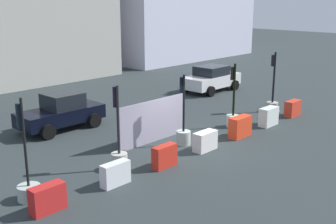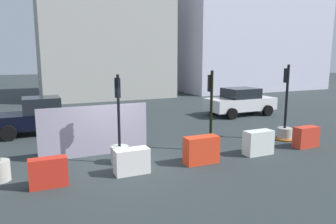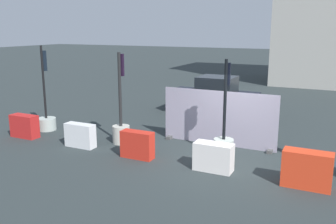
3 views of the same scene
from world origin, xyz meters
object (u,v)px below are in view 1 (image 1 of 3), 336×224
object	(u,v)px
traffic_light_4	(272,102)
construction_barrier_2	(164,156)
traffic_light_3	(233,115)
construction_barrier_3	(205,141)
construction_barrier_6	(293,108)
car_white_van	(211,79)
construction_barrier_5	(269,117)
traffic_light_0	(28,184)
car_black_sedan	(61,112)
construction_barrier_4	(240,127)
construction_barrier_1	(115,174)
traffic_light_2	(183,131)
construction_barrier_0	(48,199)
traffic_light_1	(119,153)

from	to	relation	value
traffic_light_4	construction_barrier_2	xyz separation A→B (m)	(-9.57, -1.21, -0.11)
traffic_light_3	construction_barrier_3	xyz separation A→B (m)	(-3.44, -1.08, -0.18)
construction_barrier_6	car_white_van	xyz separation A→B (m)	(1.98, 6.84, 0.41)
construction_barrier_5	construction_barrier_6	xyz separation A→B (m)	(2.33, -0.02, -0.03)
traffic_light_0	construction_barrier_3	xyz separation A→B (m)	(7.06, -1.15, -0.14)
traffic_light_4	car_black_sedan	world-z (taller)	traffic_light_4
construction_barrier_5	car_black_sedan	xyz separation A→B (m)	(-7.06, 6.71, 0.36)
construction_barrier_4	construction_barrier_5	distance (m)	2.37
traffic_light_3	traffic_light_4	bearing A→B (deg)	1.44
construction_barrier_3	car_black_sedan	distance (m)	7.06
car_black_sedan	construction_barrier_4	bearing A→B (deg)	-55.05
construction_barrier_1	construction_barrier_5	world-z (taller)	construction_barrier_5
traffic_light_3	traffic_light_2	bearing A→B (deg)	179.64
construction_barrier_2	construction_barrier_5	bearing A→B (deg)	-0.11
construction_barrier_6	construction_barrier_0	bearing A→B (deg)	179.43
traffic_light_4	construction_barrier_4	bearing A→B (deg)	-165.80
traffic_light_1	construction_barrier_3	size ratio (longest dim) A/B	2.89
traffic_light_1	construction_barrier_5	world-z (taller)	traffic_light_1
construction_barrier_0	construction_barrier_4	size ratio (longest dim) A/B	0.88
traffic_light_2	construction_barrier_4	bearing A→B (deg)	-24.95
traffic_light_4	car_white_van	size ratio (longest dim) A/B	0.76
construction_barrier_2	traffic_light_4	bearing A→B (deg)	7.18
traffic_light_4	construction_barrier_1	world-z (taller)	traffic_light_4
traffic_light_2	construction_barrier_0	size ratio (longest dim) A/B	2.88
traffic_light_2	construction_barrier_1	size ratio (longest dim) A/B	2.87
construction_barrier_6	car_black_sedan	distance (m)	11.56
construction_barrier_2	construction_barrier_4	size ratio (longest dim) A/B	0.86
construction_barrier_5	construction_barrier_6	world-z (taller)	construction_barrier_5
construction_barrier_3	car_white_van	size ratio (longest dim) A/B	0.25
construction_barrier_2	construction_barrier_4	distance (m)	4.76
construction_barrier_2	car_white_van	size ratio (longest dim) A/B	0.24
traffic_light_3	car_black_sedan	distance (m)	8.00
traffic_light_4	construction_barrier_1	xyz separation A→B (m)	(-11.78, -1.11, -0.13)
traffic_light_3	construction_barrier_0	bearing A→B (deg)	-174.55
traffic_light_0	car_black_sedan	xyz separation A→B (m)	(4.77, 5.51, 0.28)
traffic_light_1	car_black_sedan	distance (m)	5.81
construction_barrier_6	car_white_van	world-z (taller)	car_white_van
construction_barrier_1	construction_barrier_2	bearing A→B (deg)	-2.44
traffic_light_4	traffic_light_0	bearing A→B (deg)	-179.90
traffic_light_2	construction_barrier_2	distance (m)	2.57
traffic_light_2	construction_barrier_3	size ratio (longest dim) A/B	2.80
traffic_light_3	car_white_van	world-z (taller)	traffic_light_3
construction_barrier_0	traffic_light_2	bearing A→B (deg)	8.33
traffic_light_0	car_white_van	size ratio (longest dim) A/B	0.76
traffic_light_1	construction_barrier_2	size ratio (longest dim) A/B	3.05
traffic_light_0	traffic_light_2	xyz separation A→B (m)	(7.00, -0.05, 0.04)
construction_barrier_5	traffic_light_2	bearing A→B (deg)	166.64
traffic_light_4	construction_barrier_5	size ratio (longest dim) A/B	2.98
construction_barrier_1	construction_barrier_2	size ratio (longest dim) A/B	1.03
traffic_light_2	construction_barrier_2	bearing A→B (deg)	-153.83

